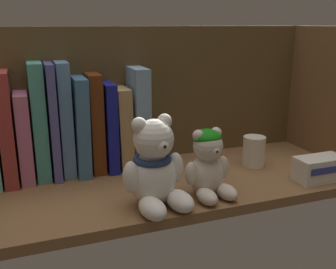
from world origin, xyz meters
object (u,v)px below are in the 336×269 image
(book_6, at_px, (52,120))
(book_12, at_px, (136,116))
(book_10, at_px, (108,125))
(teddy_bear_larger, at_px, (155,169))
(pillar_candle, at_px, (254,151))
(small_product_box, at_px, (319,169))
(book_3, at_px, (7,126))
(book_7, at_px, (64,118))
(book_5, at_px, (39,120))
(teddy_bear_smaller, at_px, (208,165))
(book_8, at_px, (79,125))
(book_11, at_px, (121,127))
(book_9, at_px, (94,122))
(book_4, at_px, (24,135))

(book_6, height_order, book_12, book_6)
(book_10, distance_m, teddy_bear_larger, 0.23)
(pillar_candle, relative_size, small_product_box, 0.67)
(book_3, relative_size, book_7, 0.95)
(book_10, xyz_separation_m, small_product_box, (0.39, -0.23, -0.07))
(book_10, xyz_separation_m, pillar_candle, (0.31, -0.11, -0.06))
(book_5, height_order, teddy_bear_smaller, book_5)
(teddy_bear_larger, height_order, small_product_box, teddy_bear_larger)
(teddy_bear_larger, relative_size, pillar_candle, 2.37)
(teddy_bear_larger, bearing_deg, book_10, 98.80)
(book_12, distance_m, small_product_box, 0.41)
(book_8, bearing_deg, book_6, 180.00)
(book_5, distance_m, small_product_box, 0.59)
(book_5, relative_size, small_product_box, 2.33)
(book_11, bearing_deg, teddy_bear_smaller, -62.93)
(book_8, height_order, book_9, book_9)
(book_5, xyz_separation_m, teddy_bear_larger, (0.18, -0.23, -0.05))
(book_5, height_order, small_product_box, book_5)
(book_3, relative_size, book_6, 0.95)
(book_6, height_order, book_7, same)
(book_8, bearing_deg, book_4, 180.00)
(book_9, height_order, book_12, book_12)
(book_6, bearing_deg, pillar_candle, -14.60)
(book_5, bearing_deg, book_3, 180.00)
(book_9, distance_m, book_11, 0.06)
(book_3, height_order, teddy_bear_smaller, book_3)
(book_9, height_order, small_product_box, book_9)
(pillar_candle, bearing_deg, book_4, 167.08)
(book_5, bearing_deg, pillar_candle, -13.78)
(book_9, bearing_deg, book_4, 180.00)
(small_product_box, bearing_deg, book_9, 151.10)
(book_7, height_order, book_9, book_7)
(book_7, bearing_deg, teddy_bear_smaller, -42.95)
(book_8, relative_size, book_12, 0.93)
(book_5, xyz_separation_m, book_7, (0.05, 0.00, -0.00))
(small_product_box, bearing_deg, book_7, 154.32)
(book_5, distance_m, book_7, 0.05)
(pillar_candle, xyz_separation_m, small_product_box, (0.08, -0.12, -0.01))
(book_11, relative_size, pillar_candle, 2.61)
(book_12, relative_size, teddy_bear_larger, 1.36)
(book_5, xyz_separation_m, book_8, (0.08, 0.00, -0.02))
(book_11, bearing_deg, pillar_candle, -21.72)
(book_8, bearing_deg, book_9, 0.00)
(book_6, xyz_separation_m, pillar_candle, (0.43, -0.11, -0.09))
(book_11, xyz_separation_m, teddy_bear_smaller, (0.11, -0.22, -0.03))
(book_7, bearing_deg, book_4, 180.00)
(book_7, height_order, book_10, book_7)
(book_7, relative_size, book_8, 1.15)
(book_10, bearing_deg, book_8, 180.00)
(book_4, relative_size, book_10, 0.95)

